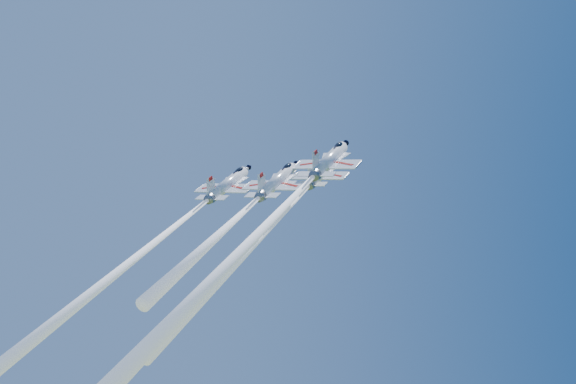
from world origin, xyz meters
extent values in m
cylinder|color=white|center=(6.82, 5.23, 108.67)|extent=(5.05, 7.37, 9.93)
cone|color=white|center=(10.24, 9.23, 112.15)|extent=(2.77, 3.04, 2.72)
cone|color=black|center=(11.04, 10.16, 112.96)|extent=(1.40, 1.53, 1.37)
cone|color=slate|center=(3.67, 1.55, 105.46)|extent=(2.52, 2.56, 1.92)
ellipsoid|color=black|center=(8.87, 7.51, 111.44)|extent=(2.40, 2.63, 2.22)
cube|color=black|center=(8.09, 6.56, 110.89)|extent=(0.73, 0.85, 0.78)
cube|color=white|center=(6.30, 4.67, 107.90)|extent=(8.82, 7.36, 2.87)
cube|color=white|center=(7.09, 7.27, 109.77)|extent=(2.49, 2.53, 1.76)
cube|color=white|center=(8.86, 5.96, 109.53)|extent=(2.49, 2.53, 1.76)
cube|color=white|center=(4.15, 2.12, 105.85)|extent=(4.77, 3.96, 1.51)
cube|color=white|center=(3.91, 1.56, 107.21)|extent=(1.95, 2.75, 3.39)
cube|color=red|center=(3.74, 1.14, 108.35)|extent=(0.83, 1.01, 1.01)
cube|color=black|center=(7.03, 5.64, 107.99)|extent=(5.24, 5.97, 5.04)
sphere|color=white|center=(3.54, 1.41, 105.34)|extent=(0.97, 1.04, 0.90)
cone|color=white|center=(-8.17, -12.28, 93.41)|extent=(13.52, 23.63, 37.09)
cylinder|color=white|center=(-8.37, 3.80, 105.51)|extent=(5.04, 7.36, 9.91)
cone|color=white|center=(-4.95, 7.79, 108.98)|extent=(2.77, 3.04, 2.72)
cone|color=black|center=(-4.16, 8.72, 109.79)|extent=(1.40, 1.53, 1.37)
cone|color=slate|center=(-11.52, 0.12, 102.30)|extent=(2.51, 2.55, 1.91)
ellipsoid|color=black|center=(-6.31, 6.08, 108.27)|extent=(2.40, 2.63, 2.22)
cube|color=black|center=(-7.09, 5.12, 107.72)|extent=(0.73, 0.85, 0.78)
cube|color=white|center=(-8.88, 3.24, 104.74)|extent=(8.80, 7.35, 2.87)
cube|color=white|center=(-8.10, 5.84, 106.60)|extent=(2.48, 2.53, 1.76)
cube|color=white|center=(-6.33, 4.52, 106.37)|extent=(2.48, 2.53, 1.76)
cube|color=white|center=(-11.04, 0.70, 102.69)|extent=(4.76, 3.95, 1.50)
cube|color=white|center=(-11.27, 0.14, 104.05)|extent=(1.95, 2.75, 3.39)
cube|color=red|center=(-11.44, -0.29, 105.19)|extent=(0.83, 1.01, 1.01)
cube|color=black|center=(-8.15, 4.21, 104.83)|extent=(5.23, 5.96, 5.03)
sphere|color=white|center=(-11.64, -0.02, 102.18)|extent=(0.97, 1.04, 0.89)
cone|color=white|center=(-24.41, -14.95, 89.18)|extent=(14.53, 25.57, 40.33)
cylinder|color=white|center=(5.22, -3.77, 108.09)|extent=(5.47, 8.00, 10.77)
cone|color=white|center=(8.93, 0.56, 111.86)|extent=(3.01, 3.30, 2.96)
cone|color=black|center=(9.80, 1.57, 112.74)|extent=(1.52, 1.66, 1.48)
cone|color=slate|center=(1.80, -7.77, 104.60)|extent=(2.73, 2.77, 2.08)
ellipsoid|color=black|center=(7.45, -1.30, 111.09)|extent=(2.61, 2.86, 2.41)
cube|color=black|center=(6.60, -2.34, 110.49)|extent=(0.79, 0.92, 0.84)
cube|color=white|center=(4.66, -4.39, 107.25)|extent=(9.56, 7.99, 3.12)
cube|color=white|center=(5.51, -1.56, 109.27)|extent=(2.70, 2.74, 1.91)
cube|color=white|center=(7.44, -2.99, 109.02)|extent=(2.70, 2.74, 1.91)
cube|color=white|center=(2.32, -7.15, 105.03)|extent=(5.17, 4.29, 1.63)
cube|color=white|center=(2.06, -7.75, 106.50)|extent=(2.12, 2.98, 3.68)
cube|color=red|center=(1.88, -8.22, 107.74)|extent=(0.90, 1.10, 1.09)
cube|color=black|center=(5.45, -3.33, 107.35)|extent=(5.68, 6.48, 5.47)
sphere|color=white|center=(1.67, -7.93, 104.47)|extent=(1.05, 1.13, 0.97)
cone|color=white|center=(-11.00, -22.73, 91.57)|extent=(14.63, 25.56, 40.13)
cylinder|color=white|center=(-2.72, -4.83, 104.29)|extent=(4.95, 7.23, 9.73)
cone|color=white|center=(0.63, -0.91, 107.70)|extent=(2.72, 2.98, 2.67)
cone|color=black|center=(1.41, 0.00, 108.49)|extent=(1.37, 1.50, 1.34)
cone|color=slate|center=(-5.81, -8.44, 101.14)|extent=(2.47, 2.50, 1.88)
ellipsoid|color=black|center=(-0.71, -2.60, 107.00)|extent=(2.36, 2.58, 2.18)
cube|color=black|center=(-1.47, -3.53, 106.46)|extent=(0.71, 0.83, 0.76)
cube|color=white|center=(-3.23, -5.38, 103.53)|extent=(8.64, 7.21, 2.82)
cube|color=white|center=(-2.46, -2.83, 105.36)|extent=(2.44, 2.48, 1.73)
cube|color=white|center=(-0.72, -4.12, 105.14)|extent=(2.44, 2.48, 1.73)
cube|color=white|center=(-5.34, -7.88, 101.53)|extent=(4.67, 3.88, 1.48)
cube|color=white|center=(-5.57, -8.42, 102.86)|extent=(1.91, 2.70, 3.33)
cube|color=red|center=(-5.74, -8.84, 103.98)|extent=(0.82, 0.99, 0.99)
cube|color=black|center=(-2.51, -4.43, 103.63)|extent=(5.13, 5.85, 4.94)
sphere|color=white|center=(-5.93, -8.58, 101.02)|extent=(0.95, 1.02, 0.88)
cone|color=white|center=(-13.11, -16.96, 93.72)|extent=(9.10, 15.25, 23.21)
camera|label=1|loc=(-21.29, -88.94, 83.60)|focal=40.00mm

